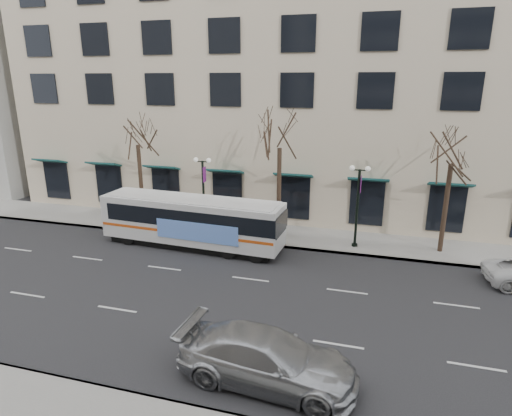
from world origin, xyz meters
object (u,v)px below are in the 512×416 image
(tree_far_mid, at_px, (280,133))
(city_bus, at_px, (193,220))
(silver_car, at_px, (267,358))
(tree_far_left, at_px, (137,131))
(lamp_post_left, at_px, (204,191))
(lamp_post_right, at_px, (358,203))
(tree_far_right, at_px, (453,147))

(tree_far_mid, bearing_deg, city_bus, -147.67)
(city_bus, distance_m, silver_car, 13.29)
(tree_far_left, xyz_separation_m, tree_far_mid, (10.00, 0.00, 0.21))
(tree_far_mid, distance_m, lamp_post_left, 6.40)
(lamp_post_right, height_order, silver_car, lamp_post_right)
(tree_far_right, bearing_deg, tree_far_mid, 180.00)
(tree_far_left, height_order, tree_far_mid, tree_far_mid)
(lamp_post_left, bearing_deg, tree_far_right, 2.29)
(tree_far_left, distance_m, lamp_post_right, 15.48)
(silver_car, bearing_deg, lamp_post_right, -5.45)
(lamp_post_right, distance_m, silver_car, 13.65)
(tree_far_right, bearing_deg, lamp_post_left, -177.71)
(tree_far_left, distance_m, lamp_post_left, 6.29)
(city_bus, bearing_deg, tree_far_right, 14.79)
(tree_far_left, height_order, tree_far_right, tree_far_left)
(tree_far_mid, height_order, lamp_post_left, tree_far_mid)
(tree_far_right, distance_m, city_bus, 15.78)
(tree_far_left, xyz_separation_m, lamp_post_right, (15.01, -0.60, -3.75))
(lamp_post_right, xyz_separation_m, silver_car, (-2.20, -13.31, -2.03))
(city_bus, bearing_deg, tree_far_left, 153.44)
(city_bus, relative_size, silver_car, 1.86)
(city_bus, bearing_deg, lamp_post_left, 98.93)
(tree_far_right, xyz_separation_m, city_bus, (-14.75, -3.01, -4.71))
(tree_far_mid, distance_m, silver_car, 15.41)
(tree_far_left, xyz_separation_m, lamp_post_left, (5.01, -0.60, -3.75))
(tree_far_mid, bearing_deg, tree_far_right, -0.00)
(tree_far_left, height_order, lamp_post_left, tree_far_left)
(silver_car, bearing_deg, city_bus, 38.67)
(lamp_post_right, distance_m, city_bus, 10.13)
(tree_far_left, distance_m, silver_car, 19.78)
(tree_far_left, xyz_separation_m, tree_far_right, (20.00, 0.00, -0.28))
(lamp_post_right, relative_size, city_bus, 0.45)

